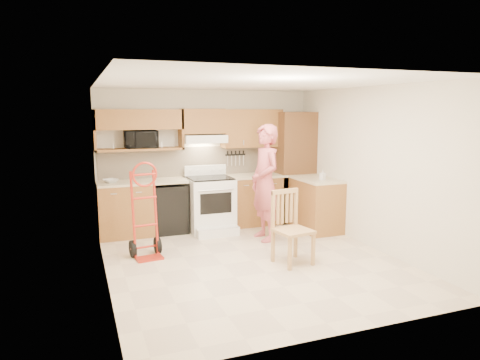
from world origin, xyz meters
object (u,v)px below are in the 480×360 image
range (211,200)px  person (265,183)px  microwave (141,139)px  hand_truck (146,215)px  dining_chair (293,228)px

range → person: (0.69, -0.79, 0.39)m
microwave → person: size_ratio=0.29×
microwave → person: 2.27m
person → hand_truck: 2.02m
microwave → hand_truck: size_ratio=0.43×
range → person: size_ratio=0.60×
person → dining_chair: 1.30m
range → person: bearing=-48.8°
person → hand_truck: size_ratio=1.51×
person → dining_chair: bearing=-7.6°
microwave → range: microwave is taller
range → person: person is taller
microwave → range: (1.14, -0.38, -1.07)m
microwave → person: person is taller
person → hand_truck: person is taller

